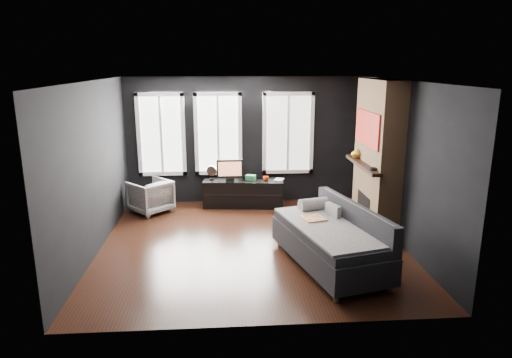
{
  "coord_description": "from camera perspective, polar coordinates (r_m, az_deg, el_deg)",
  "views": [
    {
      "loc": [
        -0.45,
        -7.2,
        2.97
      ],
      "look_at": [
        0.1,
        0.3,
        1.05
      ],
      "focal_mm": 32.0,
      "sensor_mm": 36.0,
      "label": 1
    }
  ],
  "objects": [
    {
      "name": "armchair",
      "position": [
        9.52,
        -13.1,
        -1.92
      ],
      "size": [
        0.99,
        0.98,
        0.74
      ],
      "primitive_type": "imported",
      "rotation": [
        0.0,
        0.0,
        -2.38
      ],
      "color": "white",
      "rests_on": "floor"
    },
    {
      "name": "wall_back",
      "position": [
        9.85,
        -1.52,
        4.84
      ],
      "size": [
        5.0,
        0.02,
        2.7
      ],
      "primitive_type": "cube",
      "color": "black",
      "rests_on": "ground"
    },
    {
      "name": "wall_left",
      "position": [
        7.66,
        -19.61,
        1.27
      ],
      "size": [
        0.02,
        5.0,
        2.7
      ],
      "primitive_type": "cube",
      "color": "black",
      "rests_on": "ground"
    },
    {
      "name": "mantel_vase",
      "position": [
        8.78,
        12.45,
        3.21
      ],
      "size": [
        0.25,
        0.26,
        0.2
      ],
      "primitive_type": "imported",
      "rotation": [
        0.0,
        0.0,
        -0.33
      ],
      "color": "gold",
      "rests_on": "fireplace"
    },
    {
      "name": "desk_fan",
      "position": [
        9.66,
        -5.55,
        0.83
      ],
      "size": [
        0.26,
        0.26,
        0.31
      ],
      "primitive_type": null,
      "rotation": [
        0.0,
        0.0,
        -0.25
      ],
      "color": "gray",
      "rests_on": "media_console"
    },
    {
      "name": "windows",
      "position": [
        9.68,
        -4.26,
        10.78
      ],
      "size": [
        4.0,
        0.16,
        1.76
      ],
      "primitive_type": null,
      "color": "white",
      "rests_on": "wall_back"
    },
    {
      "name": "book",
      "position": [
        9.61,
        2.39,
        0.63
      ],
      "size": [
        0.18,
        0.08,
        0.25
      ],
      "primitive_type": "imported",
      "rotation": [
        0.0,
        0.0,
        -0.35
      ],
      "color": "gray",
      "rests_on": "media_console"
    },
    {
      "name": "ceiling",
      "position": [
        7.22,
        -0.63,
        12.17
      ],
      "size": [
        5.0,
        5.0,
        0.0
      ],
      "primitive_type": "plane",
      "color": "white",
      "rests_on": "ground"
    },
    {
      "name": "wall_right",
      "position": [
        7.95,
        17.69,
        1.87
      ],
      "size": [
        0.02,
        5.0,
        2.7
      ],
      "primitive_type": "cube",
      "color": "black",
      "rests_on": "ground"
    },
    {
      "name": "storage_box",
      "position": [
        9.58,
        -0.66,
        0.18
      ],
      "size": [
        0.23,
        0.19,
        0.11
      ],
      "primitive_type": "cube",
      "rotation": [
        0.0,
        0.0,
        -0.39
      ],
      "color": "#26713D",
      "rests_on": "media_console"
    },
    {
      "name": "sofa",
      "position": [
        6.9,
        9.17,
        -7.15
      ],
      "size": [
        1.61,
        2.38,
        0.94
      ],
      "primitive_type": null,
      "rotation": [
        0.0,
        0.0,
        0.26
      ],
      "color": "#242426",
      "rests_on": "floor"
    },
    {
      "name": "fireplace",
      "position": [
        8.43,
        14.95,
        2.75
      ],
      "size": [
        0.7,
        1.62,
        2.7
      ],
      "primitive_type": null,
      "color": "#93724C",
      "rests_on": "floor"
    },
    {
      "name": "stripe_pillow",
      "position": [
        7.23,
        9.58,
        -4.39
      ],
      "size": [
        0.19,
        0.34,
        0.33
      ],
      "primitive_type": "cube",
      "rotation": [
        0.0,
        0.0,
        0.37
      ],
      "color": "gray",
      "rests_on": "sofa"
    },
    {
      "name": "media_console",
      "position": [
        9.69,
        -1.59,
        -1.76
      ],
      "size": [
        1.72,
        0.69,
        0.57
      ],
      "primitive_type": null,
      "rotation": [
        0.0,
        0.0,
        -0.1
      ],
      "color": "black",
      "rests_on": "floor"
    },
    {
      "name": "monitor",
      "position": [
        9.55,
        -3.3,
        1.3
      ],
      "size": [
        0.56,
        0.13,
        0.5
      ],
      "primitive_type": null,
      "rotation": [
        0.0,
        0.0,
        0.01
      ],
      "color": "black",
      "rests_on": "media_console"
    },
    {
      "name": "mug",
      "position": [
        9.56,
        1.25,
        0.16
      ],
      "size": [
        0.13,
        0.11,
        0.11
      ],
      "primitive_type": "imported",
      "rotation": [
        0.0,
        0.0,
        -0.21
      ],
      "color": "#E63907",
      "rests_on": "media_console"
    },
    {
      "name": "floor",
      "position": [
        7.81,
        -0.58,
        -8.05
      ],
      "size": [
        5.0,
        5.0,
        0.0
      ],
      "primitive_type": "plane",
      "color": "black",
      "rests_on": "ground"
    },
    {
      "name": "mantel_clock",
      "position": [
        7.86,
        14.46,
        1.23
      ],
      "size": [
        0.12,
        0.12,
        0.04
      ],
      "primitive_type": "cylinder",
      "rotation": [
        0.0,
        0.0,
        0.0
      ],
      "color": "black",
      "rests_on": "fireplace"
    }
  ]
}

